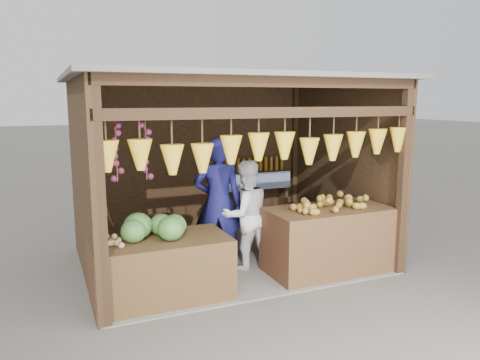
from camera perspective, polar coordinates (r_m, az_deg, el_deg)
name	(u,v)px	position (r m, az deg, el deg)	size (l,w,h in m)	color
ground	(228,259)	(7.06, -1.53, -9.61)	(80.00, 80.00, 0.00)	#514F49
stall_structure	(226,148)	(6.64, -1.73, 3.92)	(4.30, 3.30, 2.66)	slate
back_shelf	(255,183)	(8.38, 1.86, -0.32)	(1.25, 0.32, 1.32)	#382314
counter_left	(161,269)	(5.70, -9.59, -10.65)	(1.60, 0.85, 0.74)	#462817
counter_right	(328,240)	(6.56, 10.69, -7.20)	(1.69, 0.85, 0.90)	#472817
stool	(97,261)	(6.80, -17.04, -9.37)	(0.35, 0.35, 0.33)	black
man_standing	(218,203)	(6.50, -2.68, -2.87)	(0.67, 0.44, 1.84)	#161654
woman_standing	(245,215)	(6.52, 0.65, -4.27)	(0.74, 0.58, 1.52)	white
vendor_seated	(94,214)	(6.62, -17.33, -3.95)	(0.49, 0.32, 1.00)	#542C21
melon_pile	(154,225)	(5.57, -10.49, -5.43)	(1.00, 0.50, 0.32)	#225416
tanfruit_pile	(109,241)	(5.40, -15.66, -7.18)	(0.34, 0.40, 0.13)	olive
mango_pile	(330,200)	(6.41, 10.96, -2.45)	(1.40, 0.64, 0.22)	#C95B1A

